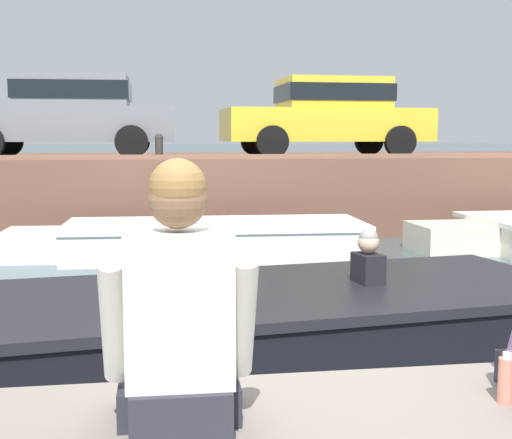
{
  "coord_description": "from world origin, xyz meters",
  "views": [
    {
      "loc": [
        -0.73,
        -2.98,
        1.82
      ],
      "look_at": [
        0.25,
        3.3,
        1.09
      ],
      "focal_mm": 50.0,
      "sensor_mm": 36.0,
      "label": 1
    }
  ],
  "objects_px": {
    "boat_moored_central_white": "(201,240)",
    "bottle_drink": "(506,380)",
    "car_left_inner_grey": "(69,113)",
    "mooring_bollard_mid": "(159,145)",
    "motorboat_passing": "(208,324)",
    "car_centre_yellow": "(328,114)",
    "person_seated_left": "(179,331)"
  },
  "relations": [
    {
      "from": "car_left_inner_grey",
      "to": "mooring_bollard_mid",
      "type": "height_order",
      "value": "car_left_inner_grey"
    },
    {
      "from": "car_left_inner_grey",
      "to": "person_seated_left",
      "type": "bearing_deg",
      "value": -82.62
    },
    {
      "from": "bottle_drink",
      "to": "mooring_bollard_mid",
      "type": "bearing_deg",
      "value": 96.28
    },
    {
      "from": "bottle_drink",
      "to": "motorboat_passing",
      "type": "bearing_deg",
      "value": 104.88
    },
    {
      "from": "car_centre_yellow",
      "to": "bottle_drink",
      "type": "bearing_deg",
      "value": -101.15
    },
    {
      "from": "boat_moored_central_white",
      "to": "motorboat_passing",
      "type": "xyz_separation_m",
      "value": [
        -0.33,
        -5.03,
        0.01
      ]
    },
    {
      "from": "car_left_inner_grey",
      "to": "car_centre_yellow",
      "type": "xyz_separation_m",
      "value": [
        5.03,
        0.0,
        0.0
      ]
    },
    {
      "from": "car_centre_yellow",
      "to": "bottle_drink",
      "type": "xyz_separation_m",
      "value": [
        -2.26,
        -11.47,
        -1.41
      ]
    },
    {
      "from": "motorboat_passing",
      "to": "mooring_bollard_mid",
      "type": "relative_size",
      "value": 16.18
    },
    {
      "from": "motorboat_passing",
      "to": "bottle_drink",
      "type": "bearing_deg",
      "value": -75.12
    },
    {
      "from": "boat_moored_central_white",
      "to": "bottle_drink",
      "type": "xyz_separation_m",
      "value": [
        0.55,
        -8.32,
        0.62
      ]
    },
    {
      "from": "motorboat_passing",
      "to": "car_left_inner_grey",
      "type": "height_order",
      "value": "car_left_inner_grey"
    },
    {
      "from": "car_left_inner_grey",
      "to": "mooring_bollard_mid",
      "type": "bearing_deg",
      "value": -38.44
    },
    {
      "from": "bottle_drink",
      "to": "boat_moored_central_white",
      "type": "bearing_deg",
      "value": 93.76
    },
    {
      "from": "bottle_drink",
      "to": "car_left_inner_grey",
      "type": "bearing_deg",
      "value": 103.58
    },
    {
      "from": "car_left_inner_grey",
      "to": "bottle_drink",
      "type": "xyz_separation_m",
      "value": [
        2.77,
        -11.46,
        -1.41
      ]
    },
    {
      "from": "boat_moored_central_white",
      "to": "car_centre_yellow",
      "type": "xyz_separation_m",
      "value": [
        2.81,
        3.15,
        2.03
      ]
    },
    {
      "from": "motorboat_passing",
      "to": "person_seated_left",
      "type": "height_order",
      "value": "person_seated_left"
    },
    {
      "from": "motorboat_passing",
      "to": "boat_moored_central_white",
      "type": "bearing_deg",
      "value": 86.28
    },
    {
      "from": "car_centre_yellow",
      "to": "bottle_drink",
      "type": "relative_size",
      "value": 19.9
    },
    {
      "from": "mooring_bollard_mid",
      "to": "car_left_inner_grey",
      "type": "bearing_deg",
      "value": 141.56
    },
    {
      "from": "boat_moored_central_white",
      "to": "mooring_bollard_mid",
      "type": "relative_size",
      "value": 12.3
    },
    {
      "from": "boat_moored_central_white",
      "to": "mooring_bollard_mid",
      "type": "bearing_deg",
      "value": 107.28
    },
    {
      "from": "bottle_drink",
      "to": "car_centre_yellow",
      "type": "bearing_deg",
      "value": 78.85
    },
    {
      "from": "motorboat_passing",
      "to": "car_centre_yellow",
      "type": "relative_size",
      "value": 1.77
    },
    {
      "from": "mooring_bollard_mid",
      "to": "person_seated_left",
      "type": "distance_m",
      "value": 10.27
    },
    {
      "from": "mooring_bollard_mid",
      "to": "bottle_drink",
      "type": "xyz_separation_m",
      "value": [
        1.12,
        -10.15,
        -0.8
      ]
    },
    {
      "from": "boat_moored_central_white",
      "to": "person_seated_left",
      "type": "xyz_separation_m",
      "value": [
        -0.72,
        -8.41,
        0.89
      ]
    },
    {
      "from": "car_centre_yellow",
      "to": "person_seated_left",
      "type": "relative_size",
      "value": 4.21
    },
    {
      "from": "boat_moored_central_white",
      "to": "mooring_bollard_mid",
      "type": "xyz_separation_m",
      "value": [
        -0.57,
        1.84,
        1.42
      ]
    },
    {
      "from": "motorboat_passing",
      "to": "person_seated_left",
      "type": "relative_size",
      "value": 7.46
    },
    {
      "from": "motorboat_passing",
      "to": "bottle_drink",
      "type": "relative_size",
      "value": 35.3
    }
  ]
}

